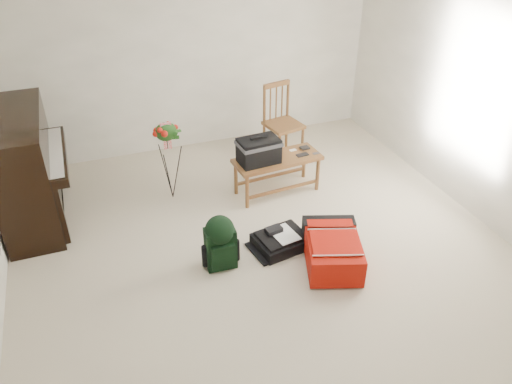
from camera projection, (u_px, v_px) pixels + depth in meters
name	position (u px, v px, depth m)	size (l,w,h in m)	color
floor	(268.00, 258.00, 5.10)	(5.00, 5.50, 0.01)	beige
ceiling	(273.00, 3.00, 3.75)	(5.00, 5.50, 0.01)	white
wall_back	(193.00, 58.00, 6.59)	(5.00, 0.04, 2.50)	white
wall_right	(495.00, 111.00, 5.16)	(0.04, 5.50, 2.50)	white
piano	(27.00, 171.00, 5.40)	(0.71, 1.50, 1.25)	black
bench	(264.00, 153.00, 5.82)	(1.08, 0.50, 0.81)	brown
dining_chair	(283.00, 122.00, 6.70)	(0.52, 0.52, 1.01)	brown
red_suitcase	(330.00, 247.00, 4.99)	(0.74, 0.91, 0.33)	#A41607
black_duffel	(281.00, 240.00, 5.22)	(0.59, 0.50, 0.22)	black
green_backpack	(220.00, 240.00, 4.84)	(0.31, 0.29, 0.59)	black
flower_stand	(169.00, 161.00, 5.80)	(0.32, 0.32, 1.02)	black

